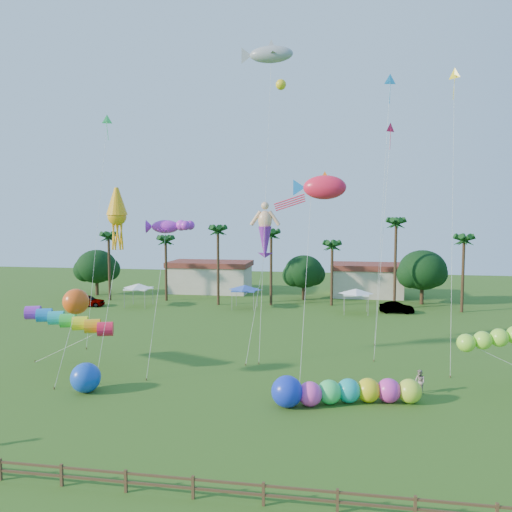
% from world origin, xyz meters
% --- Properties ---
extents(ground, '(160.00, 160.00, 0.00)m').
position_xyz_m(ground, '(0.00, 0.00, 0.00)').
color(ground, '#285116').
rests_on(ground, ground).
extents(tree_line, '(69.46, 8.91, 11.00)m').
position_xyz_m(tree_line, '(3.57, 44.00, 4.28)').
color(tree_line, '#3A2819').
rests_on(tree_line, ground).
extents(buildings_row, '(35.00, 7.00, 4.00)m').
position_xyz_m(buildings_row, '(-3.09, 50.00, 2.00)').
color(buildings_row, beige).
rests_on(buildings_row, ground).
extents(tent_row, '(31.00, 4.00, 0.60)m').
position_xyz_m(tent_row, '(-6.00, 36.33, 2.75)').
color(tent_row, white).
rests_on(tent_row, ground).
extents(fence, '(36.12, 0.12, 1.00)m').
position_xyz_m(fence, '(0.00, -6.00, 0.61)').
color(fence, brown).
rests_on(fence, ground).
extents(car_a, '(4.61, 2.28, 1.51)m').
position_xyz_m(car_a, '(-26.76, 34.99, 0.76)').
color(car_a, '#4C4C54').
rests_on(car_a, ground).
extents(car_b, '(4.14, 1.53, 1.36)m').
position_xyz_m(car_b, '(12.96, 37.04, 0.68)').
color(car_b, '#4C4C54').
rests_on(car_b, ground).
extents(spectator_b, '(0.93, 0.99, 1.61)m').
position_xyz_m(spectator_b, '(11.37, 8.53, 0.81)').
color(spectator_b, '#A39187').
rests_on(spectator_b, ground).
extents(caterpillar_inflatable, '(9.61, 3.93, 1.97)m').
position_xyz_m(caterpillar_inflatable, '(6.15, 5.77, 0.83)').
color(caterpillar_inflatable, '#F440B9').
rests_on(caterpillar_inflatable, ground).
extents(blue_ball, '(2.01, 2.01, 2.01)m').
position_xyz_m(blue_ball, '(-10.84, 5.11, 1.00)').
color(blue_ball, blue).
rests_on(blue_ball, ground).
extents(rainbow_tube, '(9.16, 3.01, 3.97)m').
position_xyz_m(rainbow_tube, '(-13.31, 9.07, 3.42)').
color(rainbow_tube, red).
rests_on(rainbow_tube, ground).
extents(green_worm, '(10.83, 2.14, 4.16)m').
position_xyz_m(green_worm, '(14.37, 9.15, 3.44)').
color(green_worm, '#96EF35').
rests_on(green_worm, ground).
extents(orange_ball_kite, '(2.40, 2.23, 6.86)m').
position_xyz_m(orange_ball_kite, '(-12.04, 6.25, 5.96)').
color(orange_ball_kite, '#E94E13').
rests_on(orange_ball_kite, ground).
extents(merman_kite, '(2.04, 5.16, 12.68)m').
position_xyz_m(merman_kite, '(-0.42, 17.17, 10.35)').
color(merman_kite, '#F8BA8D').
rests_on(merman_kite, ground).
extents(fish_kite, '(5.03, 6.01, 15.13)m').
position_xyz_m(fish_kite, '(4.75, 13.74, 14.09)').
color(fish_kite, '#F71B3C').
rests_on(fish_kite, ground).
extents(shark_kite, '(5.26, 7.81, 27.25)m').
position_xyz_m(shark_kite, '(-0.31, 20.10, 26.30)').
color(shark_kite, '#9299A0').
rests_on(shark_kite, ground).
extents(squid_kite, '(1.92, 4.65, 14.14)m').
position_xyz_m(squid_kite, '(-10.77, 10.32, 11.86)').
color(squid_kite, '#FFA914').
rests_on(squid_kite, ground).
extents(lobster_kite, '(4.20, 5.25, 11.80)m').
position_xyz_m(lobster_kite, '(-7.46, 11.81, 11.05)').
color(lobster_kite, '#B728CC').
rests_on(lobster_kite, ground).
extents(delta_kite_red, '(1.76, 3.65, 19.79)m').
position_xyz_m(delta_kite_red, '(10.04, 18.72, 18.75)').
color(delta_kite_red, '#E21945').
rests_on(delta_kite_red, ground).
extents(delta_kite_yellow, '(1.08, 4.89, 23.51)m').
position_xyz_m(delta_kite_yellow, '(14.66, 16.65, 22.38)').
color(delta_kite_yellow, yellow).
rests_on(delta_kite_yellow, ground).
extents(delta_kite_green, '(1.10, 4.65, 21.43)m').
position_xyz_m(delta_kite_green, '(-15.87, 19.41, 20.37)').
color(delta_kite_green, '#37EA6C').
rests_on(delta_kite_green, ground).
extents(delta_kite_blue, '(1.93, 3.78, 25.30)m').
position_xyz_m(delta_kite_blue, '(10.44, 24.24, 24.21)').
color(delta_kite_blue, '#1784D3').
rests_on(delta_kite_blue, ground).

